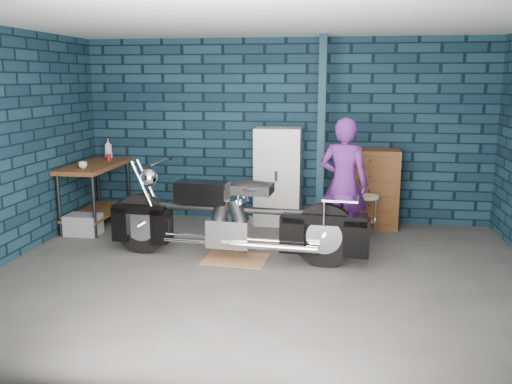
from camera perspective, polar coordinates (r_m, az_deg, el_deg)
ground at (r=5.97m, az=0.60°, el=-8.90°), size 6.00×6.00×0.00m
room_walls at (r=6.13m, az=1.36°, el=9.87°), size 6.02×5.01×2.71m
support_post at (r=7.52m, az=6.86°, el=5.93°), size 0.10×0.10×2.70m
workbench at (r=8.22m, az=-16.46°, el=-0.29°), size 0.60×1.40×0.91m
drip_mat at (r=6.52m, az=-2.15°, el=-7.07°), size 0.78×0.61×0.01m
motorcycle at (r=6.35m, az=-2.19°, el=-2.13°), size 2.69×0.92×1.16m
person at (r=6.83m, az=9.22°, el=0.85°), size 0.68×0.52×1.66m
storage_bin at (r=7.85m, az=-17.71°, el=-3.29°), size 0.45×0.32×0.28m
locker at (r=7.93m, az=2.31°, el=1.64°), size 0.66×0.47×1.42m
tool_chest at (r=7.93m, az=11.69°, el=0.33°), size 0.85×0.47×1.13m
shop_stool at (r=7.48m, az=11.51°, el=-2.52°), size 0.32×0.32×0.58m
cup_a at (r=7.79m, az=-17.76°, el=2.73°), size 0.14×0.14×0.09m
mug_red at (r=8.38m, az=-15.24°, el=3.51°), size 0.07×0.07×0.10m
bottle at (r=8.64m, az=-15.29°, el=4.44°), size 0.15×0.15×0.31m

